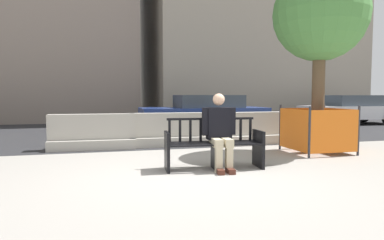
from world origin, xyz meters
name	(u,v)px	position (x,y,z in m)	size (l,w,h in m)	color
ground_plane	(186,176)	(0.00, 0.00, 0.00)	(200.00, 200.00, 0.00)	gray
street_asphalt	(135,127)	(0.00, 8.70, 0.00)	(120.00, 12.00, 0.01)	#28282B
street_bench	(213,146)	(0.61, 0.44, 0.40)	(1.73, 0.66, 0.88)	black
seated_person	(220,130)	(0.70, 0.37, 0.69)	(0.59, 0.75, 1.31)	black
jersey_barrier_centre	(169,133)	(0.36, 3.28, 0.34)	(2.02, 0.75, 0.84)	#9E998E
jersey_barrier_left	(93,135)	(-1.50, 3.21, 0.34)	(2.02, 0.74, 0.84)	#9E998E
jersey_barrier_right	(258,131)	(2.75, 3.11, 0.34)	(2.02, 0.74, 0.84)	#ADA89E
street_tree	(320,16)	(3.40, 1.47, 3.03)	(2.06, 2.06, 4.09)	brown
construction_fence	(317,129)	(3.40, 1.47, 0.53)	(1.24, 1.24, 1.07)	#2D2D33
car_sedan_mid	(205,112)	(2.50, 7.20, 0.66)	(4.77, 1.97, 1.29)	navy
car_sedan_far	(351,109)	(9.42, 7.64, 0.67)	(4.33, 1.90, 1.29)	silver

